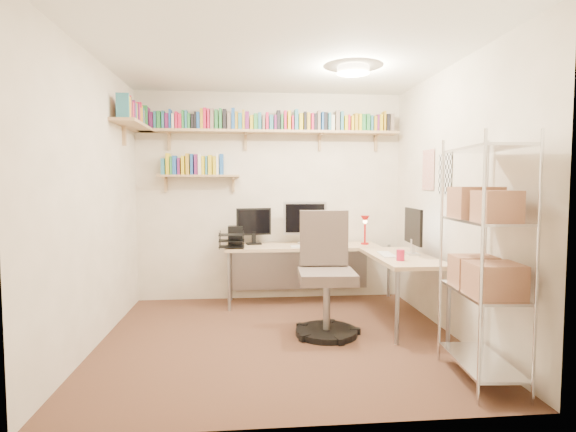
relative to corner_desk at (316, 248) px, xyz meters
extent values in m
plane|color=#3F281B|center=(-0.48, -0.95, -0.68)|extent=(3.20, 3.20, 0.00)
cube|color=#C1B69D|center=(-0.48, 0.55, 0.57)|extent=(3.20, 0.04, 2.50)
cube|color=#C1B69D|center=(-2.08, -0.95, 0.57)|extent=(0.04, 3.00, 2.50)
cube|color=#C1B69D|center=(1.12, -0.95, 0.57)|extent=(0.04, 3.00, 2.50)
cube|color=#C1B69D|center=(-0.48, -2.45, 0.57)|extent=(3.20, 0.04, 2.50)
cube|color=white|center=(-0.48, -0.95, 1.82)|extent=(3.20, 3.00, 0.04)
cube|color=silver|center=(1.11, -0.40, 0.87)|extent=(0.01, 0.30, 0.42)
cube|color=silver|center=(1.11, -0.80, 0.82)|extent=(0.01, 0.28, 0.38)
cylinder|color=#FFEAC6|center=(0.22, -0.75, 1.78)|extent=(0.30, 0.30, 0.06)
cube|color=tan|center=(-0.48, 0.42, 1.34)|extent=(3.05, 0.25, 0.03)
cube|color=tan|center=(-1.95, 0.00, 1.34)|extent=(0.25, 1.00, 0.03)
cube|color=tan|center=(-1.33, 0.45, 0.82)|extent=(0.95, 0.20, 0.02)
cube|color=tan|center=(-1.68, 0.49, 1.27)|extent=(0.03, 0.20, 0.20)
cube|color=tan|center=(-0.78, 0.49, 1.27)|extent=(0.03, 0.20, 0.20)
cube|color=tan|center=(0.12, 0.49, 1.27)|extent=(0.03, 0.20, 0.20)
cube|color=tan|center=(0.82, 0.49, 1.27)|extent=(0.03, 0.20, 0.20)
cube|color=teal|center=(-1.94, 0.42, 1.45)|extent=(0.03, 0.14, 0.20)
cube|color=#6E1D5C|center=(-1.90, 0.42, 1.47)|extent=(0.03, 0.14, 0.24)
cube|color=#6E1D5C|center=(-1.85, 0.42, 1.45)|extent=(0.04, 0.13, 0.19)
cube|color=teal|center=(-1.81, 0.42, 1.45)|extent=(0.03, 0.14, 0.20)
cube|color=#2B813E|center=(-1.77, 0.42, 1.45)|extent=(0.04, 0.15, 0.20)
cube|color=teal|center=(-1.72, 0.42, 1.46)|extent=(0.03, 0.13, 0.21)
cube|color=#6E1D5C|center=(-1.68, 0.42, 1.44)|extent=(0.04, 0.11, 0.18)
cube|color=#1F52A1|center=(-1.64, 0.42, 1.47)|extent=(0.02, 0.13, 0.23)
cube|color=silver|center=(-1.61, 0.42, 1.44)|extent=(0.03, 0.14, 0.17)
cube|color=#D31C49|center=(-1.57, 0.42, 1.45)|extent=(0.03, 0.15, 0.20)
cube|color=#D31C49|center=(-1.53, 0.42, 1.44)|extent=(0.04, 0.13, 0.17)
cube|color=#2B813E|center=(-1.50, 0.42, 1.46)|extent=(0.02, 0.12, 0.22)
cube|color=teal|center=(-1.46, 0.42, 1.46)|extent=(0.03, 0.13, 0.22)
cube|color=#2B813E|center=(-1.43, 0.42, 1.44)|extent=(0.03, 0.11, 0.18)
cube|color=black|center=(-1.39, 0.42, 1.44)|extent=(0.03, 0.12, 0.17)
cube|color=black|center=(-1.36, 0.42, 1.45)|extent=(0.02, 0.11, 0.20)
cube|color=#1F52A1|center=(-1.32, 0.42, 1.45)|extent=(0.03, 0.13, 0.20)
cube|color=#B78F22|center=(-1.28, 0.42, 1.47)|extent=(0.03, 0.12, 0.24)
cube|color=#D31C49|center=(-1.25, 0.42, 1.48)|extent=(0.03, 0.11, 0.25)
cube|color=#D31C49|center=(-1.21, 0.42, 1.47)|extent=(0.02, 0.14, 0.24)
cube|color=#7D6A5B|center=(-1.17, 0.42, 1.47)|extent=(0.04, 0.14, 0.24)
cube|color=#2B813E|center=(-1.11, 0.42, 1.47)|extent=(0.04, 0.12, 0.23)
cube|color=#2B813E|center=(-1.07, 0.42, 1.47)|extent=(0.03, 0.15, 0.24)
cube|color=black|center=(-1.02, 0.42, 1.47)|extent=(0.04, 0.13, 0.24)
cube|color=#7D6A5B|center=(-0.97, 0.42, 1.45)|extent=(0.04, 0.12, 0.20)
cube|color=#1F52A1|center=(-0.92, 0.42, 1.48)|extent=(0.04, 0.13, 0.25)
cube|color=#B78F22|center=(-0.88, 0.42, 1.46)|extent=(0.03, 0.12, 0.21)
cube|color=teal|center=(-0.84, 0.42, 1.45)|extent=(0.04, 0.15, 0.19)
cube|color=#B78F22|center=(-0.80, 0.42, 1.47)|extent=(0.03, 0.12, 0.23)
cube|color=#6E1D5C|center=(-0.76, 0.42, 1.46)|extent=(0.04, 0.12, 0.21)
cube|color=gold|center=(-0.71, 0.42, 1.44)|extent=(0.04, 0.11, 0.17)
cube|color=#2B813E|center=(-0.66, 0.42, 1.45)|extent=(0.04, 0.14, 0.19)
cube|color=teal|center=(-0.61, 0.42, 1.45)|extent=(0.04, 0.11, 0.20)
cube|color=#7D6A5B|center=(-0.57, 0.42, 1.44)|extent=(0.03, 0.15, 0.17)
cube|color=#D31C49|center=(-0.53, 0.42, 1.46)|extent=(0.03, 0.13, 0.21)
cube|color=teal|center=(-0.48, 0.42, 1.44)|extent=(0.04, 0.12, 0.18)
cube|color=#6E1D5C|center=(-0.43, 0.42, 1.44)|extent=(0.03, 0.13, 0.17)
cube|color=black|center=(-0.39, 0.42, 1.47)|extent=(0.04, 0.15, 0.23)
cube|color=#2B813E|center=(-0.35, 0.42, 1.45)|extent=(0.02, 0.12, 0.19)
cube|color=#D31C49|center=(-0.31, 0.42, 1.47)|extent=(0.03, 0.11, 0.23)
cube|color=gold|center=(-0.27, 0.42, 1.47)|extent=(0.03, 0.13, 0.23)
cube|color=#D31C49|center=(-0.22, 0.42, 1.44)|extent=(0.02, 0.12, 0.17)
cube|color=teal|center=(-0.18, 0.42, 1.48)|extent=(0.04, 0.11, 0.25)
cube|color=gold|center=(-0.13, 0.42, 1.45)|extent=(0.04, 0.12, 0.20)
cube|color=black|center=(-0.08, 0.42, 1.46)|extent=(0.03, 0.12, 0.22)
cube|color=#B78F22|center=(-0.04, 0.42, 1.46)|extent=(0.04, 0.13, 0.21)
cube|color=#D31C49|center=(0.01, 0.42, 1.46)|extent=(0.03, 0.13, 0.21)
cube|color=black|center=(0.05, 0.42, 1.45)|extent=(0.04, 0.11, 0.20)
cube|color=#7D6A5B|center=(0.09, 0.42, 1.47)|extent=(0.03, 0.12, 0.23)
cube|color=#1F52A1|center=(0.13, 0.42, 1.46)|extent=(0.02, 0.15, 0.22)
cube|color=black|center=(0.17, 0.42, 1.46)|extent=(0.04, 0.12, 0.22)
cube|color=teal|center=(0.21, 0.42, 1.46)|extent=(0.03, 0.14, 0.21)
cube|color=silver|center=(0.26, 0.42, 1.45)|extent=(0.04, 0.11, 0.18)
cube|color=#7D6A5B|center=(0.31, 0.42, 1.47)|extent=(0.04, 0.15, 0.24)
cube|color=teal|center=(0.36, 0.42, 1.47)|extent=(0.03, 0.14, 0.23)
cube|color=gold|center=(0.41, 0.42, 1.44)|extent=(0.04, 0.14, 0.18)
cube|color=#D31C49|center=(0.45, 0.42, 1.45)|extent=(0.02, 0.13, 0.19)
cube|color=gold|center=(0.49, 0.42, 1.44)|extent=(0.03, 0.15, 0.18)
cube|color=#B78F22|center=(0.54, 0.42, 1.46)|extent=(0.04, 0.12, 0.21)
cube|color=gold|center=(0.58, 0.42, 1.46)|extent=(0.03, 0.14, 0.20)
cube|color=#2B813E|center=(0.63, 0.42, 1.45)|extent=(0.04, 0.12, 0.20)
cube|color=#2B813E|center=(0.68, 0.42, 1.46)|extent=(0.04, 0.14, 0.21)
cube|color=teal|center=(0.73, 0.42, 1.45)|extent=(0.03, 0.12, 0.19)
cube|color=#B78F22|center=(0.77, 0.42, 1.44)|extent=(0.03, 0.15, 0.18)
cube|color=#6E1D5C|center=(0.80, 0.42, 1.45)|extent=(0.03, 0.14, 0.20)
cube|color=gold|center=(0.84, 0.42, 1.45)|extent=(0.04, 0.12, 0.20)
cube|color=#B78F22|center=(0.89, 0.42, 1.47)|extent=(0.02, 0.13, 0.24)
cube|color=black|center=(0.93, 0.42, 1.46)|extent=(0.04, 0.11, 0.21)
cube|color=#7D6A5B|center=(0.98, 0.42, 1.46)|extent=(0.04, 0.14, 0.21)
cube|color=teal|center=(-1.95, -0.44, 1.47)|extent=(0.12, 0.03, 0.24)
cube|color=gold|center=(-1.95, -0.39, 1.46)|extent=(0.12, 0.04, 0.22)
cube|color=#D31C49|center=(-1.95, -0.35, 1.47)|extent=(0.12, 0.02, 0.23)
cube|color=#2B813E|center=(-1.95, -0.32, 1.46)|extent=(0.11, 0.03, 0.22)
cube|color=#D31C49|center=(-1.95, -0.28, 1.45)|extent=(0.13, 0.04, 0.19)
cube|color=silver|center=(-1.95, -0.24, 1.45)|extent=(0.11, 0.03, 0.19)
cube|color=#6E1D5C|center=(-1.95, -0.20, 1.46)|extent=(0.12, 0.04, 0.21)
cube|color=teal|center=(-1.95, -0.15, 1.45)|extent=(0.13, 0.02, 0.19)
cube|color=#B78F22|center=(-1.95, -0.11, 1.45)|extent=(0.12, 0.04, 0.20)
cube|color=#6E1D5C|center=(-1.95, -0.06, 1.45)|extent=(0.14, 0.04, 0.20)
cube|color=#D31C49|center=(-1.95, -0.02, 1.46)|extent=(0.14, 0.03, 0.21)
cube|color=#D31C49|center=(-1.95, 0.02, 1.47)|extent=(0.12, 0.03, 0.23)
cube|color=gold|center=(-1.95, 0.05, 1.44)|extent=(0.13, 0.04, 0.18)
cube|color=#D31C49|center=(-1.95, 0.11, 1.48)|extent=(0.11, 0.04, 0.25)
cube|color=gold|center=(-1.95, 0.16, 1.46)|extent=(0.11, 0.04, 0.22)
cube|color=#1F52A1|center=(-1.95, 0.19, 1.45)|extent=(0.13, 0.02, 0.20)
cube|color=silver|center=(-1.95, 0.22, 1.46)|extent=(0.12, 0.03, 0.21)
cube|color=#7D6A5B|center=(-1.95, 0.26, 1.44)|extent=(0.11, 0.04, 0.18)
cube|color=#2B813E|center=(-1.95, 0.31, 1.48)|extent=(0.15, 0.04, 0.25)
cube|color=teal|center=(-1.95, 0.35, 1.47)|extent=(0.12, 0.02, 0.24)
cube|color=silver|center=(-1.95, 0.39, 1.45)|extent=(0.12, 0.04, 0.19)
cube|color=#6E1D5C|center=(-1.95, 0.43, 1.48)|extent=(0.14, 0.03, 0.24)
cube|color=teal|center=(-1.74, 0.45, 0.92)|extent=(0.04, 0.12, 0.19)
cube|color=gold|center=(-1.68, 0.45, 0.95)|extent=(0.04, 0.14, 0.25)
cube|color=#2B813E|center=(-1.64, 0.45, 0.93)|extent=(0.03, 0.13, 0.21)
cube|color=#1F52A1|center=(-1.60, 0.45, 0.94)|extent=(0.04, 0.14, 0.22)
cube|color=#6E1D5C|center=(-1.56, 0.45, 0.93)|extent=(0.03, 0.12, 0.19)
cube|color=gold|center=(-1.51, 0.45, 0.94)|extent=(0.04, 0.14, 0.22)
cube|color=#B78F22|center=(-1.46, 0.45, 0.95)|extent=(0.04, 0.14, 0.25)
cube|color=#1F52A1|center=(-1.41, 0.45, 0.95)|extent=(0.03, 0.14, 0.24)
cube|color=#6E1D5C|center=(-1.36, 0.45, 0.95)|extent=(0.04, 0.12, 0.24)
cube|color=silver|center=(-1.32, 0.45, 0.95)|extent=(0.04, 0.14, 0.24)
cube|color=gold|center=(-1.28, 0.45, 0.94)|extent=(0.04, 0.11, 0.22)
cube|color=teal|center=(-1.24, 0.45, 0.94)|extent=(0.02, 0.14, 0.22)
cube|color=gold|center=(-1.20, 0.45, 0.94)|extent=(0.04, 0.13, 0.23)
cube|color=gold|center=(-1.15, 0.45, 0.94)|extent=(0.04, 0.14, 0.21)
cube|color=silver|center=(-1.11, 0.45, 0.95)|extent=(0.03, 0.13, 0.25)
cube|color=#1F52A1|center=(-1.06, 0.45, 0.95)|extent=(0.04, 0.15, 0.24)
cube|color=tan|center=(-0.13, 0.23, -0.01)|extent=(1.78, 0.56, 0.04)
cube|color=tan|center=(0.76, -0.64, -0.01)|extent=(0.56, 1.21, 0.04)
cylinder|color=gray|center=(-0.97, -0.01, -0.36)|extent=(0.04, 0.04, 0.65)
cylinder|color=gray|center=(-0.97, 0.46, -0.36)|extent=(0.04, 0.04, 0.65)
cylinder|color=gray|center=(0.99, 0.46, -0.36)|extent=(0.04, 0.04, 0.65)
cylinder|color=gray|center=(0.52, -1.20, -0.36)|extent=(0.04, 0.04, 0.65)
cylinder|color=gray|center=(0.99, -1.20, -0.36)|extent=(0.04, 0.04, 0.65)
cube|color=gray|center=(-0.13, 0.47, -0.31)|extent=(1.68, 0.02, 0.51)
cube|color=silver|center=(-0.08, 0.34, 0.32)|extent=(0.51, 0.03, 0.39)
cube|color=black|center=(-0.08, 0.32, 0.32)|extent=(0.46, 0.00, 0.34)
cube|color=black|center=(-0.69, 0.34, 0.28)|extent=(0.41, 0.03, 0.32)
cube|color=black|center=(0.89, -0.60, 0.30)|extent=(0.03, 0.54, 0.36)
cube|color=silver|center=(0.87, -0.60, 0.30)|extent=(0.00, 0.49, 0.30)
cube|color=white|center=(-0.08, 0.06, 0.02)|extent=(0.39, 0.12, 0.01)
cube|color=white|center=(0.62, -0.60, 0.02)|extent=(0.12, 0.37, 0.01)
cylinder|color=#A50E0E|center=(0.62, 0.23, 0.02)|extent=(0.09, 0.09, 0.02)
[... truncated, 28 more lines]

